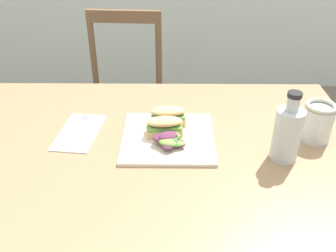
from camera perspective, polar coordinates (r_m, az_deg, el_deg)
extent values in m
cube|color=#997551|center=(1.05, -5.02, -4.14)|extent=(1.30, 0.84, 0.03)
cube|color=#2D2D33|center=(1.69, -23.51, -6.88)|extent=(0.07, 0.07, 0.71)
cube|color=#2D2D33|center=(1.62, 17.85, -7.38)|extent=(0.07, 0.07, 0.71)
cylinder|color=brown|center=(1.91, -12.50, -5.28)|extent=(0.03, 0.03, 0.43)
cylinder|color=brown|center=(1.84, -2.24, -5.84)|extent=(0.03, 0.03, 0.43)
cylinder|color=brown|center=(2.18, -10.26, 0.09)|extent=(0.03, 0.03, 0.43)
cylinder|color=brown|center=(2.12, -1.31, -0.24)|extent=(0.03, 0.03, 0.43)
cube|color=brown|center=(1.89, -7.01, 3.02)|extent=(0.42, 0.42, 0.02)
cylinder|color=brown|center=(1.99, -11.42, 11.20)|extent=(0.03, 0.03, 0.42)
cylinder|color=brown|center=(1.93, -1.44, 11.18)|extent=(0.03, 0.03, 0.42)
cube|color=brown|center=(1.90, -6.84, 16.32)|extent=(0.36, 0.05, 0.06)
cube|color=beige|center=(1.07, -0.02, -1.80)|extent=(0.26, 0.26, 0.01)
cube|color=#DBB270|center=(1.07, -0.55, -0.82)|extent=(0.11, 0.06, 0.02)
cube|color=#6B9E47|center=(1.07, -0.57, 0.08)|extent=(0.10, 0.06, 0.01)
ellipsoid|color=#DBB270|center=(1.06, -0.55, 0.70)|extent=(0.11, 0.06, 0.02)
cube|color=#DBB270|center=(1.12, -0.07, 0.83)|extent=(0.11, 0.06, 0.02)
cube|color=#6B9E47|center=(1.12, -0.10, 1.69)|extent=(0.10, 0.06, 0.01)
ellipsoid|color=#DBB270|center=(1.11, -0.08, 2.30)|extent=(0.11, 0.06, 0.02)
ellipsoid|color=#84A84C|center=(1.06, 1.36, -1.82)|extent=(0.04, 0.04, 0.01)
ellipsoid|color=#84A84C|center=(1.06, 0.83, -1.40)|extent=(0.06, 0.04, 0.01)
ellipsoid|color=#84A84C|center=(1.02, -0.24, -2.33)|extent=(0.07, 0.07, 0.02)
ellipsoid|color=#84A84C|center=(1.04, 0.75, -1.48)|extent=(0.05, 0.05, 0.02)
ellipsoid|color=#3D7033|center=(1.02, 0.13, -1.92)|extent=(0.07, 0.07, 0.01)
ellipsoid|color=#6B9E47|center=(1.02, 1.05, -2.66)|extent=(0.06, 0.03, 0.01)
ellipsoid|color=#602D47|center=(1.03, -0.81, -1.80)|extent=(0.06, 0.05, 0.02)
ellipsoid|color=#3D7033|center=(1.03, 0.23, -1.59)|extent=(0.06, 0.06, 0.01)
ellipsoid|color=#4C2338|center=(1.02, 1.54, -2.59)|extent=(0.06, 0.05, 0.01)
ellipsoid|color=#602D47|center=(1.02, 0.20, -1.52)|extent=(0.07, 0.05, 0.02)
ellipsoid|color=#602D47|center=(1.01, -0.22, -2.98)|extent=(0.04, 0.04, 0.01)
ellipsoid|color=#4C2338|center=(1.03, 0.02, -2.14)|extent=(0.04, 0.04, 0.01)
ellipsoid|color=#518438|center=(1.03, 0.02, -1.59)|extent=(0.05, 0.06, 0.02)
ellipsoid|color=#518438|center=(1.03, -0.26, -1.58)|extent=(0.07, 0.05, 0.01)
cube|color=white|center=(1.14, -13.42, -0.93)|extent=(0.13, 0.21, 0.00)
cube|color=silver|center=(1.12, -13.72, -1.40)|extent=(0.02, 0.14, 0.00)
cube|color=silver|center=(1.19, -12.61, 1.02)|extent=(0.03, 0.05, 0.00)
cube|color=#38383D|center=(1.19, -12.18, 1.27)|extent=(0.00, 0.03, 0.00)
cube|color=#38383D|center=(1.20, -12.55, 1.28)|extent=(0.00, 0.03, 0.00)
cube|color=#38383D|center=(1.20, -12.92, 1.28)|extent=(0.00, 0.03, 0.00)
cylinder|color=black|center=(1.02, 17.50, -2.36)|extent=(0.07, 0.07, 0.10)
cylinder|color=#B2BCB7|center=(1.01, 17.70, -1.33)|extent=(0.07, 0.07, 0.15)
cylinder|color=#B2BCB7|center=(0.97, 18.57, 3.23)|extent=(0.03, 0.03, 0.04)
cylinder|color=black|center=(0.95, 18.83, 4.56)|extent=(0.04, 0.04, 0.01)
cylinder|color=#C67528|center=(1.14, 21.73, -0.09)|extent=(0.08, 0.08, 0.08)
cylinder|color=silver|center=(1.13, 21.83, 0.34)|extent=(0.08, 0.08, 0.10)
torus|color=#B7B29E|center=(1.11, 22.40, 2.84)|extent=(0.09, 0.09, 0.01)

